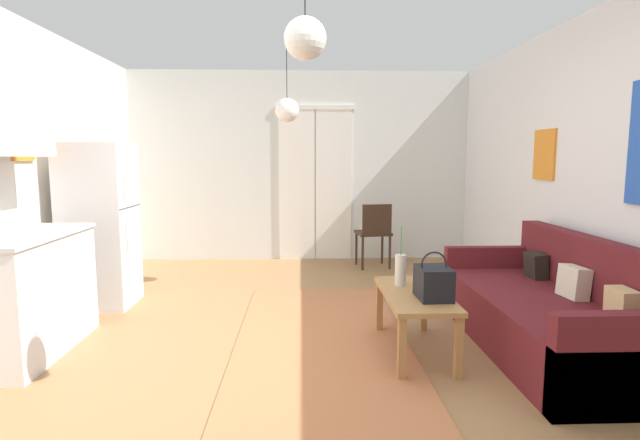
# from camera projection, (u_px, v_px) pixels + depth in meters

# --- Properties ---
(ground_plane) EXTENTS (5.28, 7.81, 0.10)m
(ground_plane) POSITION_uv_depth(u_px,v_px,m) (299.00, 370.00, 3.46)
(ground_plane) COLOR #996D44
(wall_back) EXTENTS (4.88, 0.13, 2.61)m
(wall_back) POSITION_uv_depth(u_px,v_px,m) (301.00, 167.00, 6.91)
(wall_back) COLOR silver
(wall_back) RESTS_ON ground_plane
(area_rug) EXTENTS (1.33, 3.08, 0.01)m
(area_rug) POSITION_uv_depth(u_px,v_px,m) (322.00, 343.00, 3.82)
(area_rug) COLOR #B26B42
(area_rug) RESTS_ON ground_plane
(couch) EXTENTS (0.89, 2.08, 0.84)m
(couch) POSITION_uv_depth(u_px,v_px,m) (553.00, 315.00, 3.68)
(couch) COLOR #5B191E
(couch) RESTS_ON ground_plane
(coffee_table) EXTENTS (0.45, 1.00, 0.45)m
(coffee_table) POSITION_uv_depth(u_px,v_px,m) (415.00, 301.00, 3.62)
(coffee_table) COLOR #A87542
(coffee_table) RESTS_ON ground_plane
(bamboo_vase) EXTENTS (0.09, 0.09, 0.46)m
(bamboo_vase) POSITION_uv_depth(u_px,v_px,m) (401.00, 270.00, 3.78)
(bamboo_vase) COLOR beige
(bamboo_vase) RESTS_ON coffee_table
(handbag) EXTENTS (0.23, 0.29, 0.33)m
(handbag) POSITION_uv_depth(u_px,v_px,m) (434.00, 282.00, 3.44)
(handbag) COLOR black
(handbag) RESTS_ON coffee_table
(refrigerator) EXTENTS (0.62, 0.58, 1.57)m
(refrigerator) POSITION_uv_depth(u_px,v_px,m) (100.00, 225.00, 4.75)
(refrigerator) COLOR white
(refrigerator) RESTS_ON ground_plane
(kitchen_counter) EXTENTS (0.58, 1.18, 2.04)m
(kitchen_counter) POSITION_uv_depth(u_px,v_px,m) (17.00, 249.00, 3.54)
(kitchen_counter) COLOR silver
(kitchen_counter) RESTS_ON ground_plane
(accent_chair) EXTENTS (0.47, 0.45, 0.84)m
(accent_chair) POSITION_uv_depth(u_px,v_px,m) (374.00, 231.00, 6.38)
(accent_chair) COLOR #382619
(accent_chair) RESTS_ON ground_plane
(pendant_lamp_near) EXTENTS (0.23, 0.23, 0.65)m
(pendant_lamp_near) POSITION_uv_depth(u_px,v_px,m) (305.00, 38.00, 2.69)
(pendant_lamp_near) COLOR black
(pendant_lamp_far) EXTENTS (0.26, 0.26, 0.80)m
(pendant_lamp_far) POSITION_uv_depth(u_px,v_px,m) (287.00, 110.00, 5.30)
(pendant_lamp_far) COLOR black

